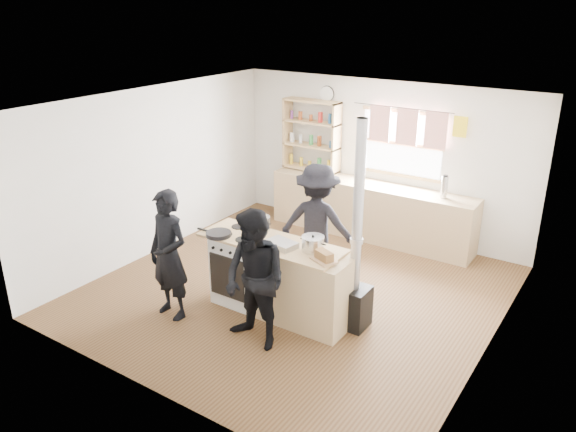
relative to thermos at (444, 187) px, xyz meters
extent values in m
cube|color=brown|center=(-1.17, -2.22, -1.07)|extent=(5.00, 5.00, 0.01)
cube|color=tan|center=(-1.17, 0.00, -0.62)|extent=(3.40, 0.55, 0.90)
cube|color=tan|center=(-2.37, 0.12, -0.13)|extent=(1.00, 0.28, 0.03)
cube|color=tan|center=(-2.37, 0.12, 0.27)|extent=(1.00, 0.28, 0.03)
cube|color=tan|center=(-2.37, 0.12, 0.67)|extent=(1.00, 0.28, 0.03)
cube|color=tan|center=(-2.37, 0.12, 1.02)|extent=(1.00, 0.28, 0.03)
cube|color=tan|center=(-2.85, 0.12, 0.43)|extent=(0.04, 0.28, 1.20)
cube|color=tan|center=(-1.89, 0.12, 0.43)|extent=(0.04, 0.28, 1.20)
cylinder|color=silver|center=(0.00, 0.00, 0.00)|extent=(0.10, 0.10, 0.33)
cube|color=white|center=(-1.62, -2.77, -0.62)|extent=(0.60, 0.60, 0.90)
cube|color=tan|center=(-0.72, -2.77, -0.62)|extent=(1.20, 0.60, 0.90)
cube|color=tan|center=(-1.17, -2.77, -0.15)|extent=(1.84, 0.64, 0.03)
cylinder|color=black|center=(-1.80, -2.99, -0.11)|extent=(0.32, 0.32, 0.05)
cylinder|color=#366221|center=(-1.80, -2.99, -0.10)|extent=(0.28, 0.28, 0.02)
cube|color=silver|center=(-0.98, -2.82, -0.10)|extent=(0.39, 0.29, 0.07)
cube|color=brown|center=(-0.98, -2.82, -0.08)|extent=(0.33, 0.25, 0.02)
cylinder|color=silver|center=(-1.49, -2.55, -0.05)|extent=(0.24, 0.24, 0.17)
cylinder|color=silver|center=(-1.49, -2.55, 0.04)|extent=(0.25, 0.25, 0.01)
sphere|color=black|center=(-1.49, -2.55, 0.05)|extent=(0.03, 0.03, 0.03)
cylinder|color=silver|center=(-0.61, -2.72, -0.05)|extent=(0.26, 0.26, 0.17)
cylinder|color=silver|center=(-0.61, -2.72, 0.04)|extent=(0.27, 0.27, 0.01)
sphere|color=black|center=(-0.61, -2.72, 0.05)|extent=(0.03, 0.03, 0.03)
cube|color=tan|center=(-0.36, -2.89, -0.13)|extent=(0.34, 0.29, 0.02)
cube|color=olive|center=(-0.36, -2.89, -0.07)|extent=(0.25, 0.19, 0.10)
cube|color=black|center=(-0.14, -2.55, -0.81)|extent=(0.35, 0.35, 0.51)
cylinder|color=#ADADB2|center=(-0.14, -2.55, 0.44)|extent=(0.12, 0.12, 1.99)
imported|color=black|center=(-2.11, -3.55, -0.26)|extent=(0.62, 0.44, 1.61)
imported|color=black|center=(-0.88, -3.48, -0.27)|extent=(0.86, 0.71, 1.60)
imported|color=black|center=(-1.12, -1.76, -0.24)|extent=(1.18, 0.83, 1.65)
camera|label=1|loc=(2.41, -7.80, 2.60)|focal=35.00mm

